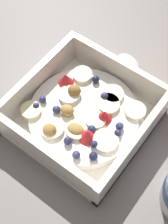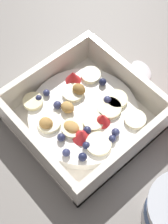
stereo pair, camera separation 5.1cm
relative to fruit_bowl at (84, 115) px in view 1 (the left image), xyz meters
The scene contains 3 objects.
ground_plane 0.03m from the fruit_bowl, 88.22° to the right, with size 2.40×2.40×0.00m, color gray.
fruit_bowl is the anchor object (origin of this frame).
spoon 0.14m from the fruit_bowl, behind, with size 0.08×0.17×0.01m.
Camera 1 is at (0.20, 0.17, 0.47)m, focal length 53.48 mm.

